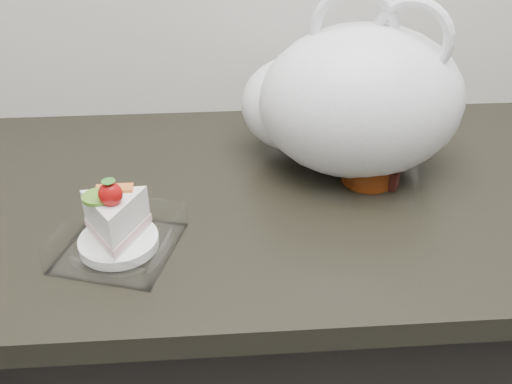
% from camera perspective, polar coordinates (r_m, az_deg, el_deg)
% --- Properties ---
extents(counter, '(2.04, 0.64, 0.90)m').
position_cam_1_polar(counter, '(1.26, 4.04, -16.91)').
color(counter, black).
rests_on(counter, ground).
extents(cake_tray, '(0.19, 0.19, 0.12)m').
position_cam_1_polar(cake_tray, '(0.83, -13.74, -3.74)').
color(cake_tray, white).
rests_on(cake_tray, counter).
extents(mooncake_wrap, '(0.21, 0.20, 0.04)m').
position_cam_1_polar(mooncake_wrap, '(0.99, 11.24, 1.86)').
color(mooncake_wrap, white).
rests_on(mooncake_wrap, counter).
extents(plastic_bag, '(0.43, 0.36, 0.31)m').
position_cam_1_polar(plastic_bag, '(0.98, 9.19, 9.03)').
color(plastic_bag, white).
rests_on(plastic_bag, counter).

